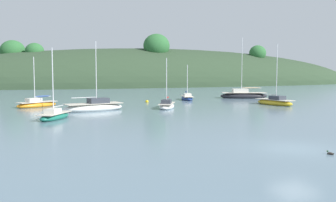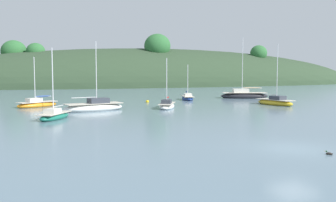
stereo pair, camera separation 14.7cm
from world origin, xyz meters
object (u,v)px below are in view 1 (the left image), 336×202
Objects in this scene: sailboat_yellow_far at (94,107)px; sailboat_blue_center at (37,104)px; sailboat_red_portside at (167,106)px; sailboat_white_near at (187,98)px; mooring_buoy_outer at (147,102)px; duck_lead at (330,154)px; sailboat_teal_outer at (275,102)px; sailboat_orange_cutter at (243,95)px; sailboat_cream_ketch at (55,116)px.

sailboat_blue_center is at bearing 130.83° from sailboat_yellow_far.
sailboat_red_portside is at bearing -2.90° from sailboat_yellow_far.
sailboat_white_near is 10.28× the size of mooring_buoy_outer.
sailboat_white_near is 13.48× the size of duck_lead.
sailboat_yellow_far is at bearing 177.24° from sailboat_teal_outer.
duck_lead is (-8.24, -37.16, -0.26)m from sailboat_white_near.
sailboat_orange_cutter is (32.04, 4.20, 0.12)m from sailboat_blue_center.
sailboat_blue_center is 0.95× the size of sailboat_cream_ketch.
sailboat_cream_ketch is (1.23, -12.96, -0.03)m from sailboat_blue_center.
sailboat_cream_ketch is at bearing -140.62° from sailboat_white_near.
sailboat_yellow_far is at bearing -49.17° from sailboat_blue_center.
sailboat_orange_cutter is 24.46× the size of duck_lead.
sailboat_blue_center reaches higher than duck_lead.
sailboat_red_portside is at bearing 88.47° from duck_lead.
sailboat_blue_center is 14.77m from mooring_buoy_outer.
sailboat_cream_ketch is (-20.63, -16.93, -0.01)m from sailboat_white_near.
sailboat_cream_ketch reaches higher than sailboat_white_near.
sailboat_red_portside is at bearing -147.21° from sailboat_orange_cutter.
sailboat_white_near is 22.22m from sailboat_blue_center.
mooring_buoy_outer is 34.83m from duck_lead.
sailboat_orange_cutter is 1.66× the size of sailboat_red_portside.
mooring_buoy_outer is at bearing -161.90° from sailboat_white_near.
mooring_buoy_outer is (13.45, 14.59, -0.19)m from sailboat_cream_ketch.
sailboat_orange_cutter is 17.55m from mooring_buoy_outer.
sailboat_yellow_far is 1.19× the size of sailboat_cream_ketch.
sailboat_blue_center is 35.87m from duck_lead.
duck_lead is at bearing -73.63° from sailboat_yellow_far.
sailboat_yellow_far is 0.78× the size of sailboat_orange_cutter.
sailboat_white_near is at bearing 56.01° from sailboat_red_portside.
sailboat_cream_ketch reaches higher than sailboat_red_portside.
sailboat_blue_center reaches higher than mooring_buoy_outer.
sailboat_blue_center is 13.01m from sailboat_cream_ketch.
duck_lead is (-0.70, -25.97, -0.27)m from sailboat_red_portside.
sailboat_white_near is 0.84× the size of sailboat_cream_ketch.
duck_lead is at bearing -102.50° from sailboat_white_near.
mooring_buoy_outer reaches higher than duck_lead.
sailboat_yellow_far is 8.97m from sailboat_blue_center.
sailboat_yellow_far is 19.28m from sailboat_white_near.
sailboat_red_portside reaches higher than sailboat_white_near.
sailboat_orange_cutter reaches higher than sailboat_yellow_far.
sailboat_orange_cutter is (10.18, 0.23, 0.14)m from sailboat_white_near.
sailboat_cream_ketch is at bearing -126.92° from sailboat_yellow_far.
sailboat_blue_center is at bearing 112.31° from duck_lead.
sailboat_orange_cutter is 21.08m from sailboat_red_portside.
sailboat_white_near reaches higher than mooring_buoy_outer.
sailboat_orange_cutter is (2.94, 12.11, 0.09)m from sailboat_teal_outer.
mooring_buoy_outer is at bearing 6.34° from sailboat_blue_center.
sailboat_yellow_far is 7.72m from sailboat_cream_ketch.
sailboat_orange_cutter is at bearing 76.38° from sailboat_teal_outer.
sailboat_teal_outer reaches higher than sailboat_yellow_far.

